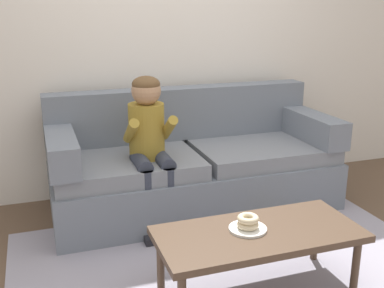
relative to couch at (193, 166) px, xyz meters
name	(u,v)px	position (x,y,z in m)	size (l,w,h in m)	color
ground	(224,257)	(-0.08, -0.85, -0.34)	(10.00, 10.00, 0.00)	brown
wall_back	(162,27)	(-0.08, 0.55, 1.06)	(8.00, 0.10, 2.80)	silver
area_rug	(240,277)	(-0.08, -1.10, -0.33)	(2.67, 2.04, 0.01)	#9993A3
couch	(193,166)	(0.00, 0.00, 0.00)	(2.22, 0.90, 0.93)	slate
coffee_table	(258,237)	(-0.06, -1.26, 0.01)	(1.13, 0.52, 0.39)	#4C3828
person_child	(149,137)	(-0.40, -0.21, 0.33)	(0.34, 0.58, 1.10)	olive
plate	(248,229)	(-0.11, -1.23, 0.06)	(0.21, 0.21, 0.01)	white
donut	(248,225)	(-0.11, -1.23, 0.08)	(0.12, 0.12, 0.04)	beige
donut_second	(248,219)	(-0.11, -1.23, 0.12)	(0.12, 0.12, 0.04)	beige
toy_controller	(278,233)	(0.40, -0.70, -0.31)	(0.23, 0.09, 0.05)	gold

